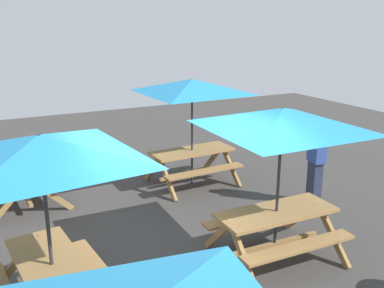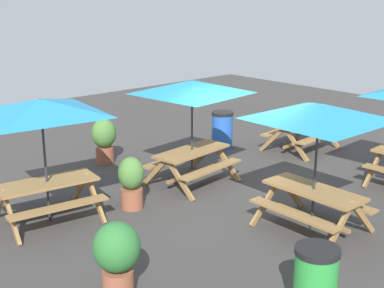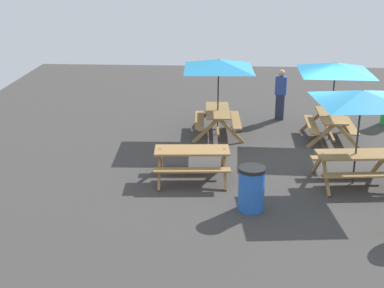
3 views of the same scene
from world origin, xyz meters
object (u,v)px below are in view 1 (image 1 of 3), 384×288
(picnic_table_2, at_px, (42,163))
(picnic_table_3, at_px, (281,130))
(picnic_table_0, at_px, (21,176))
(picnic_table_1, at_px, (192,94))
(person_standing, at_px, (316,160))

(picnic_table_2, xyz_separation_m, picnic_table_3, (0.02, 3.19, 0.00))
(picnic_table_0, xyz_separation_m, picnic_table_3, (3.89, 3.14, 1.43))
(picnic_table_1, relative_size, picnic_table_2, 1.00)
(picnic_table_1, bearing_deg, person_standing, -53.50)
(picnic_table_0, bearing_deg, picnic_table_1, 76.68)
(picnic_table_3, distance_m, person_standing, 2.58)
(picnic_table_0, xyz_separation_m, person_standing, (2.60, 5.07, 0.32))
(picnic_table_2, bearing_deg, picnic_table_1, 127.58)
(picnic_table_2, distance_m, picnic_table_3, 3.19)
(picnic_table_2, relative_size, picnic_table_3, 1.00)
(picnic_table_1, xyz_separation_m, person_standing, (2.03, 1.64, -1.10))
(picnic_table_0, height_order, picnic_table_2, picnic_table_2)
(picnic_table_3, bearing_deg, picnic_table_1, 86.35)
(picnic_table_1, bearing_deg, picnic_table_3, -97.56)
(picnic_table_0, distance_m, picnic_table_2, 4.13)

